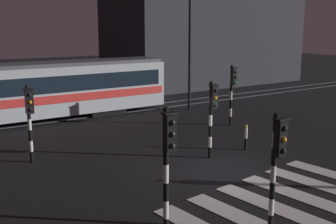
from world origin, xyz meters
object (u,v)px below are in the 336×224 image
traffic_light_median_centre (212,109)px  bollard_island_edge (246,137)px  traffic_light_corner_far_right (232,86)px  traffic_light_corner_far_left (29,113)px  traffic_light_corner_near_left (168,154)px  street_lamp_trackside_right (192,36)px  traffic_light_kerb_mid_left (277,156)px  tram (26,91)px

traffic_light_median_centre → bollard_island_edge: size_ratio=2.79×
traffic_light_corner_far_right → traffic_light_corner_far_left: bearing=-178.5°
traffic_light_corner_far_right → traffic_light_corner_near_left: size_ratio=0.97×
traffic_light_corner_far_right → traffic_light_median_centre: bearing=-140.5°
traffic_light_median_centre → bollard_island_edge: traffic_light_median_centre is taller
traffic_light_median_centre → traffic_light_corner_far_left: size_ratio=1.02×
traffic_light_median_centre → street_lamp_trackside_right: street_lamp_trackside_right is taller
traffic_light_corner_near_left → street_lamp_trackside_right: (10.34, 12.57, 2.46)m
street_lamp_trackside_right → traffic_light_corner_far_right: bearing=-99.8°
traffic_light_kerb_mid_left → traffic_light_corner_far_left: bearing=111.0°
tram → street_lamp_trackside_right: bearing=-13.5°
traffic_light_median_centre → traffic_light_kerb_mid_left: bearing=-115.2°
traffic_light_corner_far_right → bollard_island_edge: 4.74m
street_lamp_trackside_right → tram: street_lamp_trackside_right is taller
traffic_light_corner_far_left → street_lamp_trackside_right: size_ratio=0.41×
traffic_light_corner_far_right → traffic_light_corner_far_left: size_ratio=1.07×
traffic_light_median_centre → traffic_light_corner_far_left: traffic_light_median_centre is taller
traffic_light_corner_far_left → bollard_island_edge: 8.88m
traffic_light_kerb_mid_left → traffic_light_corner_far_right: traffic_light_corner_far_right is taller
traffic_light_median_centre → traffic_light_corner_far_left: bearing=150.4°
traffic_light_kerb_mid_left → traffic_light_corner_near_left: 2.72m
traffic_light_corner_far_right → traffic_light_corner_near_left: (-9.55, -8.02, 0.06)m
traffic_light_corner_far_left → traffic_light_corner_near_left: bearing=-82.0°
traffic_light_corner_far_right → bollard_island_edge: (-2.56, -3.66, -1.56)m
traffic_light_kerb_mid_left → traffic_light_median_centre: (2.63, 5.59, -0.01)m
traffic_light_corner_far_left → street_lamp_trackside_right: bearing=22.9°
traffic_light_corner_near_left → street_lamp_trackside_right: bearing=50.5°
traffic_light_corner_far_left → tram: size_ratio=0.18×
traffic_light_corner_far_right → bollard_island_edge: traffic_light_corner_far_right is taller
traffic_light_median_centre → bollard_island_edge: (1.98, 0.08, -1.48)m
traffic_light_corner_far_left → traffic_light_median_centre: bearing=-29.6°
traffic_light_kerb_mid_left → bollard_island_edge: bearing=50.8°
traffic_light_corner_far_right → traffic_light_corner_far_left: traffic_light_corner_far_right is taller
traffic_light_median_centre → street_lamp_trackside_right: 10.19m
traffic_light_kerb_mid_left → traffic_light_median_centre: bearing=64.8°
traffic_light_corner_far_right → street_lamp_trackside_right: bearing=80.2°
traffic_light_corner_near_left → bollard_island_edge: bearing=31.9°
tram → traffic_light_kerb_mid_left: bearing=-84.2°
traffic_light_kerb_mid_left → tram: (-1.63, 16.18, -0.30)m
traffic_light_corner_near_left → street_lamp_trackside_right: 16.46m
bollard_island_edge → traffic_light_kerb_mid_left: bearing=-129.2°
street_lamp_trackside_right → traffic_light_median_centre: bearing=-122.8°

